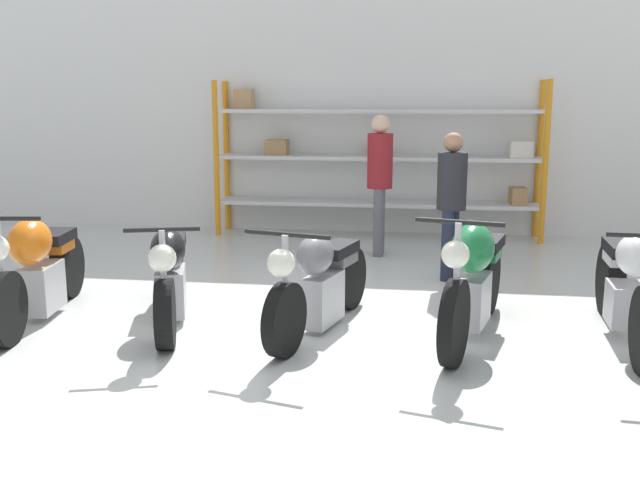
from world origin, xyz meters
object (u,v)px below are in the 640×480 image
motorcycle_grey (320,282)px  motorcycle_green (474,277)px  motorcycle_white (629,288)px  person_near_rack (380,173)px  person_browsing (452,195)px  motorcycle_black (170,274)px  motorcycle_orange (37,269)px  shelving_rack (376,156)px

motorcycle_grey → motorcycle_green: bearing=105.4°
motorcycle_grey → motorcycle_white: motorcycle_white is taller
motorcycle_white → person_near_rack: (-2.22, 3.01, 0.61)m
motorcycle_grey → motorcycle_green: 1.28m
person_browsing → person_near_rack: size_ratio=0.91×
motorcycle_black → person_near_rack: size_ratio=1.14×
motorcycle_white → person_browsing: size_ratio=1.33×
motorcycle_orange → person_browsing: person_browsing is taller
shelving_rack → person_browsing: 2.66m
motorcycle_green → motorcycle_white: bearing=109.1°
person_browsing → person_near_rack: bearing=-32.8°
motorcycle_white → person_near_rack: size_ratio=1.21×
motorcycle_grey → motorcycle_white: 2.53m
shelving_rack → motorcycle_orange: shelving_rack is taller
motorcycle_black → motorcycle_grey: size_ratio=1.03×
motorcycle_green → person_browsing: (-0.13, 1.97, 0.43)m
motorcycle_white → shelving_rack: bearing=-147.9°
motorcycle_orange → shelving_rack: bearing=140.5°
motorcycle_orange → motorcycle_white: (5.08, 0.16, -0.02)m
person_near_rack → motorcycle_orange: bearing=49.1°
motorcycle_white → person_browsing: (-1.37, 1.87, 0.50)m
motorcycle_black → person_browsing: (2.52, 1.91, 0.51)m
motorcycle_grey → motorcycle_green: motorcycle_green is taller
motorcycle_orange → person_near_rack: bearing=129.7°
shelving_rack → motorcycle_black: shelving_rack is taller
motorcycle_green → person_browsing: bearing=-161.7°
motorcycle_black → person_near_rack: 3.53m
motorcycle_green → motorcycle_white: motorcycle_green is taller
motorcycle_black → motorcycle_grey: 1.36m
motorcycle_black → motorcycle_green: 2.64m
shelving_rack → motorcycle_black: (-1.53, -4.37, -0.73)m
motorcycle_orange → motorcycle_green: motorcycle_green is taller
motorcycle_black → person_browsing: bearing=110.4°
motorcycle_black → motorcycle_grey: (1.36, -0.07, -0.00)m
motorcycle_black → person_browsing: 3.20m
person_browsing → shelving_rack: bearing=-47.8°
motorcycle_green → motorcycle_white: size_ratio=0.97×
motorcycle_black → motorcycle_white: bearing=73.8°
motorcycle_green → person_near_rack: bearing=-147.9°
motorcycle_orange → motorcycle_grey: motorcycle_orange is taller
motorcycle_grey → person_browsing: person_browsing is taller
motorcycle_black → motorcycle_white: (3.89, 0.03, 0.01)m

